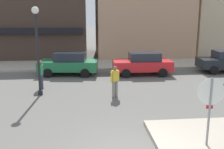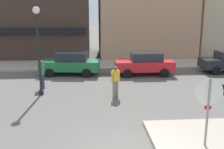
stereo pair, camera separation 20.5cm
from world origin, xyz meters
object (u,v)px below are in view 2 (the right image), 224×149
Objects in this scene: parked_car_nearest at (71,63)px; pedestrian_crossing_far at (115,80)px; lamp_post at (38,38)px; parked_car_second at (145,63)px; stop_sign at (208,104)px; pedestrian_crossing_near at (42,73)px.

parked_car_nearest is 5.90m from pedestrian_crossing_far.
lamp_post is 1.13× the size of parked_car_second.
lamp_post reaches higher than stop_sign.
pedestrian_crossing_near is at bearing -111.72° from parked_car_nearest.
pedestrian_crossing_near and pedestrian_crossing_far have the same top height.
parked_car_second is (5.09, -0.45, 0.00)m from parked_car_nearest.
pedestrian_crossing_far is (-2.45, -4.82, 0.06)m from parked_car_second.
pedestrian_crossing_near is (-6.42, -2.89, 0.06)m from parked_car_second.
parked_car_nearest and parked_car_second have the same top height.
parked_car_second is (6.29, 4.11, -2.15)m from lamp_post.
lamp_post is 2.42m from pedestrian_crossing_near.
stop_sign reaches higher than pedestrian_crossing_near.
parked_car_second is at bearing 33.14° from lamp_post.
parked_car_nearest is (1.20, 4.56, -2.15)m from lamp_post.
pedestrian_crossing_near is at bearing 130.09° from stop_sign.
parked_car_nearest is 2.59× the size of pedestrian_crossing_near.
lamp_post is at bearing -83.69° from pedestrian_crossing_near.
parked_car_nearest is 2.59× the size of pedestrian_crossing_far.
lamp_post is at bearing 169.45° from pedestrian_crossing_far.
lamp_post is at bearing -146.86° from parked_car_second.
parked_car_nearest is 3.59m from pedestrian_crossing_near.
stop_sign is 9.76m from pedestrian_crossing_near.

